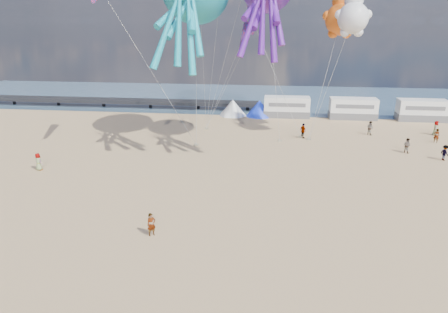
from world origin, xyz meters
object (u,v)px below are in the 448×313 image
motorhome_0 (287,107)px  tent_blue (259,108)px  motorhome_1 (353,108)px  beachgoer_3 (303,131)px  sandbag_d (300,137)px  beachgoer_1 (370,128)px  beachgoer_2 (445,153)px  beachgoer_6 (38,162)px  tent_white (233,107)px  sandbag_a (196,145)px  windsock_mid (252,18)px  sandbag_b (280,141)px  kite_teddy_orange (341,19)px  sandbag_c (309,139)px  kite_panda (353,18)px  standing_person (151,224)px  windsock_right (244,35)px  beachgoer_0 (436,128)px  beachgoer_5 (436,136)px  sandbag_e (206,128)px  motorhome_2 (422,110)px  beachgoer_7 (407,145)px

motorhome_0 → tent_blue: (-4.00, 0.00, -0.30)m
motorhome_1 → beachgoer_3: (-7.80, -11.25, -0.58)m
sandbag_d → beachgoer_1: bearing=15.6°
beachgoer_1 → beachgoer_2: (5.42, -9.09, -0.07)m
beachgoer_1 → beachgoer_6: bearing=78.8°
tent_white → sandbag_a: size_ratio=8.00×
motorhome_0 → windsock_mid: (-4.59, -14.87, 12.26)m
sandbag_b → windsock_mid: bearing=-153.5°
tent_white → sandbag_b: size_ratio=8.00×
beachgoer_1 → sandbag_b: beachgoer_1 is taller
motorhome_0 → kite_teddy_orange: 16.55m
tent_blue → sandbag_c: tent_blue is taller
sandbag_d → kite_panda: kite_panda is taller
standing_person → kite_panda: bearing=18.8°
tent_white → tent_blue: same height
motorhome_1 → windsock_right: (-14.91, -14.12, 10.54)m
beachgoer_0 → windsock_mid: 27.01m
beachgoer_5 → kite_panda: kite_panda is taller
kite_teddy_orange → windsock_right: kite_teddy_orange is taller
sandbag_d → sandbag_e: 12.30m
beachgoer_5 → motorhome_0: bearing=-14.0°
kite_panda → windsock_right: bearing=170.0°
beachgoer_5 → beachgoer_6: beachgoer_6 is taller
tent_blue → beachgoer_2: 26.39m
beachgoer_2 → beachgoer_6: bearing=82.2°
standing_person → beachgoer_6: size_ratio=0.95×
beachgoer_1 → kite_teddy_orange: size_ratio=0.29×
motorhome_0 → sandbag_b: 13.24m
standing_person → beachgoer_3: beachgoer_3 is taller
motorhome_2 → tent_blue: (-23.00, 0.00, -0.30)m
beachgoer_5 → sandbag_d: size_ratio=3.36×
beachgoer_5 → sandbag_d: bearing=18.8°
beachgoer_2 → windsock_mid: bearing=63.0°
sandbag_d → tent_blue: bearing=116.1°
sandbag_c → beachgoer_5: bearing=2.5°
sandbag_c → windsock_right: size_ratio=0.11×
kite_panda → beachgoer_5: bearing=-1.6°
sandbag_a → standing_person: bearing=-87.7°
motorhome_1 → sandbag_d: motorhome_1 is taller
windsock_mid → beachgoer_5: bearing=4.7°
beachgoer_7 → beachgoer_1: bearing=-23.4°
kite_teddy_orange → sandbag_d: bearing=-145.3°
sandbag_c → kite_panda: (3.47, -1.61, 13.68)m
beachgoer_3 → windsock_mid: 14.75m
motorhome_2 → windsock_right: 30.10m
standing_person → beachgoer_2: 31.17m
kite_teddy_orange → beachgoer_2: bearing=-19.6°
motorhome_2 → standing_person: bearing=-128.6°
sandbag_e → beachgoer_3: bearing=-12.3°
sandbag_e → windsock_right: size_ratio=0.11×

